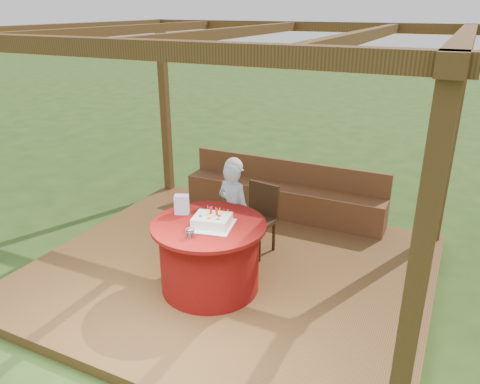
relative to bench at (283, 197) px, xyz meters
name	(u,v)px	position (x,y,z in m)	size (l,w,h in m)	color
ground	(231,276)	(0.00, -1.72, -0.38)	(60.00, 60.00, 0.00)	#284416
deck	(231,271)	(0.00, -1.72, -0.32)	(4.50, 4.00, 0.12)	brown
pergola	(229,72)	(0.00, -1.72, 2.02)	(4.50, 4.00, 2.72)	brown
bench	(283,197)	(0.00, 0.00, 0.00)	(3.00, 0.42, 0.80)	brown
table	(210,256)	(-0.02, -2.19, 0.13)	(1.22, 1.22, 0.78)	maroon
chair	(259,215)	(0.11, -1.17, 0.22)	(0.48, 0.48, 0.87)	#342010
elderly_woman	(234,210)	(-0.05, -1.52, 0.40)	(0.52, 0.41, 1.31)	#A7D7F9
birthday_cake	(212,221)	(0.04, -2.22, 0.57)	(0.50, 0.50, 0.19)	white
gift_bag	(182,204)	(-0.41, -2.09, 0.62)	(0.15, 0.10, 0.22)	#E594CD
drinking_glass	(190,233)	(-0.03, -2.54, 0.56)	(0.10, 0.10, 0.09)	white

